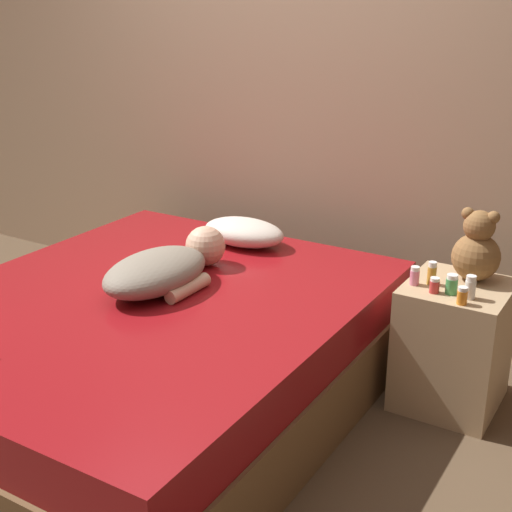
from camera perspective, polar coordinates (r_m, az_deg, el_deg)
ground_plane at (r=3.29m, az=-8.37°, el=-11.56°), size 12.00×12.00×0.00m
wall_back at (r=3.91m, az=3.14°, el=13.99°), size 8.00×0.06×2.60m
bed at (r=3.17m, az=-8.61°, el=-7.61°), size 1.71×2.05×0.52m
nightstand at (r=3.25m, az=15.47°, el=-6.86°), size 0.43×0.45×0.56m
pillow at (r=3.62m, az=-1.06°, el=1.94°), size 0.44×0.27×0.14m
person_lying at (r=3.14m, az=-7.24°, el=-0.90°), size 0.36×0.73×0.19m
teddy_bear at (r=3.18m, az=17.24°, el=0.50°), size 0.21×0.21×0.32m
bottle_green at (r=3.03m, az=15.38°, el=-2.21°), size 0.05×0.05×0.08m
bottle_pink at (r=3.09m, az=12.58°, el=-1.56°), size 0.04×0.04×0.08m
bottle_amber at (r=3.11m, az=13.89°, el=-1.36°), size 0.04×0.04×0.10m
bottle_red at (r=3.03m, az=14.09°, el=-2.29°), size 0.04×0.04×0.07m
bottle_white at (r=3.00m, az=16.77°, el=-2.42°), size 0.04×0.04×0.10m
bottle_orange at (r=2.95m, az=16.18°, el=-3.07°), size 0.04×0.04×0.07m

